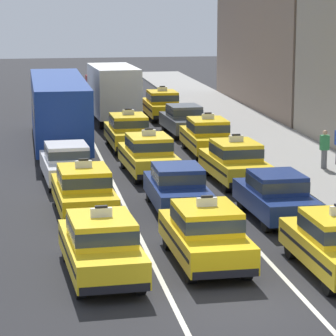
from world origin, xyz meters
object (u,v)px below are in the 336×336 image
(taxi_left_nearest, at_px, (101,245))
(pedestrian_by_storefront, at_px, (324,149))
(box_truck_center_fifth, at_px, (112,91))
(sedan_right_fifth, at_px, (184,119))
(taxi_center_sixth, at_px, (101,94))
(taxi_right_fourth, at_px, (207,136))
(bus_left_fourth, at_px, (59,107))
(taxi_right_third, at_px, (235,161))
(sedan_right_second, at_px, (276,195))
(sedan_center_second, at_px, (177,187))
(taxi_center_fourth, at_px, (128,131))
(taxi_right_sixth, at_px, (162,104))
(sedan_left_third, at_px, (67,162))
(taxi_left_second, at_px, (84,190))
(taxi_center_nearest, at_px, (206,233))
(taxi_center_third, at_px, (148,154))

(taxi_left_nearest, height_order, pedestrian_by_storefront, taxi_left_nearest)
(box_truck_center_fifth, distance_m, sedan_right_fifth, 6.10)
(taxi_center_sixth, bearing_deg, taxi_right_fourth, -79.19)
(bus_left_fourth, distance_m, taxi_right_third, 11.91)
(bus_left_fourth, xyz_separation_m, sedan_right_second, (6.34, -15.70, -0.97))
(sedan_center_second, relative_size, taxi_right_fourth, 0.94)
(taxi_center_fourth, relative_size, taxi_right_third, 0.99)
(sedan_right_second, height_order, taxi_right_sixth, taxi_right_sixth)
(taxi_center_fourth, relative_size, box_truck_center_fifth, 0.65)
(sedan_left_third, xyz_separation_m, sedan_right_fifth, (6.63, 10.74, 0.00))
(box_truck_center_fifth, relative_size, taxi_right_sixth, 1.55)
(sedan_left_third, bearing_deg, box_truck_center_fifth, 77.87)
(sedan_left_third, xyz_separation_m, taxi_right_third, (6.48, -0.98, 0.03))
(taxi_center_fourth, height_order, pedestrian_by_storefront, taxi_center_fourth)
(taxi_left_nearest, xyz_separation_m, taxi_left_second, (0.01, 6.49, 0.00))
(taxi_right_fourth, xyz_separation_m, taxi_right_sixth, (-0.24, 11.52, 0.00))
(taxi_right_sixth, xyz_separation_m, pedestrian_by_storefront, (4.19, -16.21, 0.08))
(taxi_left_nearest, height_order, bus_left_fourth, bus_left_fourth)
(sedan_right_second, height_order, sedan_right_fifth, same)
(pedestrian_by_storefront, bearing_deg, sedan_center_second, -142.73)
(taxi_left_second, bearing_deg, taxi_right_sixth, 74.24)
(bus_left_fourth, bearing_deg, sedan_center_second, -76.48)
(pedestrian_by_storefront, bearing_deg, sedan_right_fifth, 111.35)
(sedan_center_second, bearing_deg, taxi_right_third, 52.97)
(taxi_center_fourth, relative_size, pedestrian_by_storefront, 2.86)
(taxi_right_third, bearing_deg, bus_left_fourth, 122.37)
(box_truck_center_fifth, relative_size, pedestrian_by_storefront, 4.40)
(taxi_center_fourth, relative_size, taxi_right_sixth, 1.00)
(taxi_right_fourth, bearing_deg, box_truck_center_fifth, 107.17)
(sedan_left_third, distance_m, bus_left_fourth, 9.10)
(taxi_right_third, bearing_deg, taxi_right_sixth, 90.10)
(taxi_left_second, xyz_separation_m, taxi_right_fourth, (6.40, 10.29, 0.00))
(taxi_center_nearest, height_order, taxi_right_sixth, same)
(sedan_right_second, bearing_deg, taxi_center_fourth, 102.98)
(bus_left_fourth, bearing_deg, taxi_center_third, -68.07)
(taxi_right_sixth, bearing_deg, taxi_right_fourth, -88.78)
(taxi_center_sixth, bearing_deg, taxi_center_third, -90.15)
(sedan_right_second, bearing_deg, bus_left_fourth, 111.98)
(sedan_right_fifth, bearing_deg, taxi_center_nearest, -98.99)
(taxi_left_second, xyz_separation_m, pedestrian_by_storefront, (10.34, 5.59, 0.08))
(taxi_right_sixth, bearing_deg, box_truck_center_fifth, -164.01)
(taxi_center_fourth, bearing_deg, taxi_left_nearest, -99.08)
(sedan_center_second, xyz_separation_m, taxi_center_third, (-0.13, 5.96, 0.03))
(sedan_center_second, height_order, taxi_right_sixth, taxi_right_sixth)
(taxi_left_nearest, height_order, box_truck_center_fifth, box_truck_center_fifth)
(taxi_left_nearest, xyz_separation_m, taxi_right_fourth, (6.41, 16.77, 0.00))
(sedan_right_second, xyz_separation_m, taxi_right_fourth, (0.23, 11.85, 0.03))
(bus_left_fourth, distance_m, sedan_right_second, 16.96)
(taxi_left_nearest, bearing_deg, sedan_right_second, 38.59)
(taxi_center_nearest, relative_size, sedan_right_fifth, 1.05)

